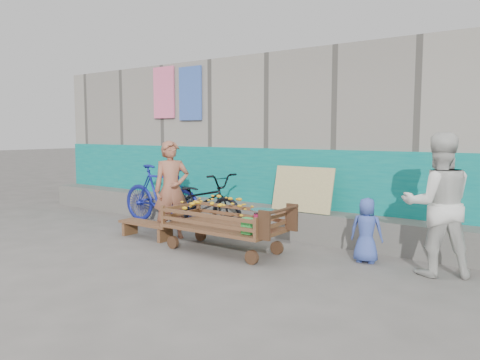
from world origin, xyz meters
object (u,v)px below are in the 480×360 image
Objects in this scene: woman at (438,204)px; bicycle_blue at (161,195)px; bicycle_dark at (201,202)px; banana_cart at (222,215)px; vendor_man at (172,190)px; child at (366,230)px; bench at (147,226)px.

woman is 4.83m from bicycle_blue.
bicycle_blue is at bearing -32.21° from woman.
bicycle_dark is (-3.85, 0.25, -0.34)m from woman.
banana_cart is at bearing -16.07° from woman.
vendor_man reaches higher than child.
bicycle_dark is at bearing -32.94° from woman.
vendor_man is 1.83× the size of child.
banana_cart is 1.52m from bench.
woman is (2.70, 0.63, 0.31)m from banana_cart.
woman is (4.19, 0.68, 0.65)m from bench.
banana_cart is 1.01× the size of bicycle_blue.
child is at bearing -95.35° from bicycle_blue.
bicycle_dark is at bearing 34.70° from vendor_man.
banana_cart is 2.29m from bicycle_blue.
bench is 0.66× the size of vendor_man.
child is 0.44× the size of bicycle_dark.
bench is 0.60× the size of woman.
bicycle_blue is at bearing 96.69° from bicycle_dark.
bicycle_dark reaches higher than bench.
bicycle_dark is at bearing -92.01° from bicycle_blue.
woman is at bearing -48.60° from vendor_man.
vendor_man reaches higher than bench.
bicycle_blue is (-3.96, 0.23, 0.12)m from child.
banana_cart is 0.95× the size of bicycle_dark.
banana_cart is at bearing -114.67° from bicycle_blue.
bicycle_dark is at bearing -14.50° from child.
woman reaches higher than banana_cart.
vendor_man is at bearing 170.98° from banana_cart.
bicycle_blue is (-0.96, 0.00, 0.04)m from bicycle_dark.
woman reaches higher than bicycle_blue.
bicycle_blue is (-2.11, 0.88, 0.02)m from banana_cart.
bicycle_blue reaches higher than child.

